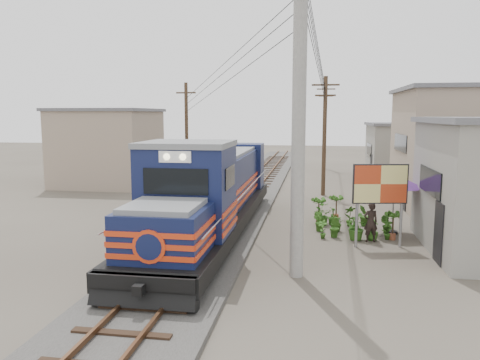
% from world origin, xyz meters
% --- Properties ---
extents(ground, '(120.00, 120.00, 0.00)m').
position_xyz_m(ground, '(0.00, 0.00, 0.00)').
color(ground, '#473F35').
rests_on(ground, ground).
extents(ballast, '(3.60, 70.00, 0.16)m').
position_xyz_m(ballast, '(0.00, 10.00, 0.08)').
color(ballast, '#595651').
rests_on(ballast, ground).
extents(track, '(1.15, 70.00, 0.12)m').
position_xyz_m(track, '(0.00, 10.00, 0.26)').
color(track, '#51331E').
rests_on(track, ground).
extents(locomotive, '(2.82, 15.35, 3.80)m').
position_xyz_m(locomotive, '(0.00, 3.66, 1.67)').
color(locomotive, black).
rests_on(locomotive, ground).
extents(utility_pole_main, '(0.40, 0.40, 10.00)m').
position_xyz_m(utility_pole_main, '(3.50, -0.50, 5.00)').
color(utility_pole_main, '#9E9B93').
rests_on(utility_pole_main, ground).
extents(wooden_pole_mid, '(1.60, 0.24, 7.00)m').
position_xyz_m(wooden_pole_mid, '(4.50, 14.00, 3.68)').
color(wooden_pole_mid, '#4C3826').
rests_on(wooden_pole_mid, ground).
extents(wooden_pole_far, '(1.60, 0.24, 7.50)m').
position_xyz_m(wooden_pole_far, '(4.80, 28.00, 3.93)').
color(wooden_pole_far, '#4C3826').
rests_on(wooden_pole_far, ground).
extents(wooden_pole_left, '(1.60, 0.24, 7.00)m').
position_xyz_m(wooden_pole_left, '(-5.00, 18.00, 3.68)').
color(wooden_pole_left, '#4C3826').
rests_on(wooden_pole_left, ground).
extents(power_lines, '(9.65, 19.00, 3.30)m').
position_xyz_m(power_lines, '(-0.14, 8.49, 7.56)').
color(power_lines, black).
rests_on(power_lines, ground).
extents(shophouse_mid, '(8.40, 7.35, 6.20)m').
position_xyz_m(shophouse_mid, '(12.50, 12.00, 3.11)').
color(shophouse_mid, gray).
rests_on(shophouse_mid, ground).
extents(shophouse_back, '(6.30, 6.30, 4.20)m').
position_xyz_m(shophouse_back, '(11.00, 22.00, 2.11)').
color(shophouse_back, gray).
rests_on(shophouse_back, ground).
extents(shophouse_left, '(6.30, 6.30, 5.20)m').
position_xyz_m(shophouse_left, '(-10.00, 16.00, 2.61)').
color(shophouse_left, gray).
rests_on(shophouse_left, ground).
extents(billboard, '(1.96, 0.46, 3.04)m').
position_xyz_m(billboard, '(6.31, 3.07, 2.24)').
color(billboard, '#99999E').
rests_on(billboard, ground).
extents(market_umbrella, '(2.52, 2.52, 2.48)m').
position_xyz_m(market_umbrella, '(7.14, 5.21, 2.18)').
color(market_umbrella, black).
rests_on(market_umbrella, ground).
extents(vendor, '(0.63, 0.49, 1.51)m').
position_xyz_m(vendor, '(6.12, 3.78, 0.76)').
color(vendor, black).
rests_on(vendor, ground).
extents(plant_nursery, '(3.39, 3.27, 0.99)m').
position_xyz_m(plant_nursery, '(5.28, 5.08, 0.44)').
color(plant_nursery, '#2E5D1A').
rests_on(plant_nursery, ground).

